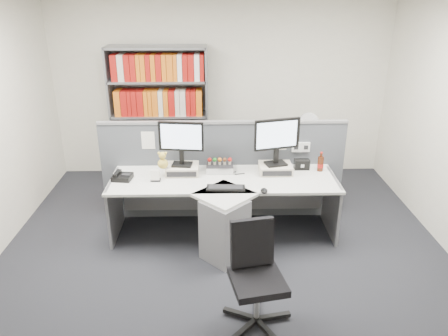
{
  "coord_description": "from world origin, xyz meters",
  "views": [
    {
      "loc": [
        -0.1,
        -3.68,
        2.75
      ],
      "look_at": [
        0.0,
        0.65,
        0.92
      ],
      "focal_mm": 34.5,
      "sensor_mm": 36.0,
      "label": 1
    }
  ],
  "objects_px": {
    "monitor_right": "(277,138)",
    "mouse": "(264,191)",
    "desktop_pc": "(220,167)",
    "cola_bottle": "(320,164)",
    "keyboard": "(226,188)",
    "filing_cabinet": "(305,167)",
    "speaker": "(302,164)",
    "desk_calendar": "(155,176)",
    "desk": "(224,208)",
    "desk_fan": "(309,125)",
    "office_chair": "(255,272)",
    "shelving_unit": "(160,118)",
    "monitor_left": "(181,140)",
    "desk_phone": "(122,177)"
  },
  "relations": [
    {
      "from": "desk_phone",
      "to": "office_chair",
      "type": "distance_m",
      "value": 2.04
    },
    {
      "from": "cola_bottle",
      "to": "speaker",
      "type": "bearing_deg",
      "value": 164.43
    },
    {
      "from": "desk_phone",
      "to": "desktop_pc",
      "type": "bearing_deg",
      "value": 12.04
    },
    {
      "from": "monitor_right",
      "to": "mouse",
      "type": "bearing_deg",
      "value": -109.49
    },
    {
      "from": "desktop_pc",
      "to": "office_chair",
      "type": "distance_m",
      "value": 1.74
    },
    {
      "from": "desktop_pc",
      "to": "mouse",
      "type": "height_order",
      "value": "desktop_pc"
    },
    {
      "from": "desk",
      "to": "desk_fan",
      "type": "xyz_separation_m",
      "value": [
        1.2,
        1.4,
        0.53
      ]
    },
    {
      "from": "desk",
      "to": "mouse",
      "type": "distance_m",
      "value": 0.54
    },
    {
      "from": "cola_bottle",
      "to": "shelving_unit",
      "type": "height_order",
      "value": "shelving_unit"
    },
    {
      "from": "desktop_pc",
      "to": "cola_bottle",
      "type": "bearing_deg",
      "value": -1.87
    },
    {
      "from": "monitor_right",
      "to": "filing_cabinet",
      "type": "distance_m",
      "value": 1.42
    },
    {
      "from": "cola_bottle",
      "to": "desk_calendar",
      "type": "bearing_deg",
      "value": -172.72
    },
    {
      "from": "monitor_right",
      "to": "keyboard",
      "type": "distance_m",
      "value": 0.86
    },
    {
      "from": "filing_cabinet",
      "to": "keyboard",
      "type": "bearing_deg",
      "value": -128.98
    },
    {
      "from": "monitor_right",
      "to": "cola_bottle",
      "type": "relative_size",
      "value": 2.34
    },
    {
      "from": "monitor_right",
      "to": "mouse",
      "type": "relative_size",
      "value": 4.67
    },
    {
      "from": "mouse",
      "to": "filing_cabinet",
      "type": "relative_size",
      "value": 0.17
    },
    {
      "from": "office_chair",
      "to": "shelving_unit",
      "type": "bearing_deg",
      "value": 110.3
    },
    {
      "from": "mouse",
      "to": "speaker",
      "type": "xyz_separation_m",
      "value": [
        0.52,
        0.64,
        0.04
      ]
    },
    {
      "from": "desk_calendar",
      "to": "shelving_unit",
      "type": "bearing_deg",
      "value": 94.31
    },
    {
      "from": "keyboard",
      "to": "office_chair",
      "type": "distance_m",
      "value": 1.22
    },
    {
      "from": "cola_bottle",
      "to": "monitor_left",
      "type": "bearing_deg",
      "value": -178.78
    },
    {
      "from": "cola_bottle",
      "to": "shelving_unit",
      "type": "distance_m",
      "value": 2.51
    },
    {
      "from": "monitor_left",
      "to": "shelving_unit",
      "type": "xyz_separation_m",
      "value": [
        -0.42,
        1.46,
        -0.16
      ]
    },
    {
      "from": "monitor_right",
      "to": "desk",
      "type": "bearing_deg",
      "value": -148.07
    },
    {
      "from": "desk_phone",
      "to": "desk_fan",
      "type": "height_order",
      "value": "desk_fan"
    },
    {
      "from": "cola_bottle",
      "to": "filing_cabinet",
      "type": "height_order",
      "value": "cola_bottle"
    },
    {
      "from": "keyboard",
      "to": "desk_fan",
      "type": "distance_m",
      "value": 1.9
    },
    {
      "from": "office_chair",
      "to": "cola_bottle",
      "type": "bearing_deg",
      "value": 61.1
    },
    {
      "from": "mouse",
      "to": "desk_phone",
      "type": "height_order",
      "value": "desk_phone"
    },
    {
      "from": "office_chair",
      "to": "keyboard",
      "type": "bearing_deg",
      "value": 100.86
    },
    {
      "from": "filing_cabinet",
      "to": "speaker",
      "type": "bearing_deg",
      "value": -105.41
    },
    {
      "from": "cola_bottle",
      "to": "desk_fan",
      "type": "relative_size",
      "value": 0.52
    },
    {
      "from": "monitor_left",
      "to": "cola_bottle",
      "type": "xyz_separation_m",
      "value": [
        1.64,
        0.03,
        -0.33
      ]
    },
    {
      "from": "monitor_right",
      "to": "keyboard",
      "type": "xyz_separation_m",
      "value": [
        -0.6,
        -0.45,
        -0.42
      ]
    },
    {
      "from": "filing_cabinet",
      "to": "monitor_left",
      "type": "bearing_deg",
      "value": -148.89
    },
    {
      "from": "desktop_pc",
      "to": "cola_bottle",
      "type": "xyz_separation_m",
      "value": [
        1.2,
        -0.04,
        0.05
      ]
    },
    {
      "from": "desk",
      "to": "shelving_unit",
      "type": "bearing_deg",
      "value": 115.96
    },
    {
      "from": "speaker",
      "to": "desk_fan",
      "type": "distance_m",
      "value": 0.98
    },
    {
      "from": "monitor_left",
      "to": "filing_cabinet",
      "type": "distance_m",
      "value": 2.12
    },
    {
      "from": "monitor_left",
      "to": "office_chair",
      "type": "xyz_separation_m",
      "value": [
        0.73,
        -1.62,
        -0.64
      ]
    },
    {
      "from": "monitor_left",
      "to": "speaker",
      "type": "height_order",
      "value": "monitor_left"
    },
    {
      "from": "speaker",
      "to": "cola_bottle",
      "type": "height_order",
      "value": "cola_bottle"
    },
    {
      "from": "mouse",
      "to": "cola_bottle",
      "type": "xyz_separation_m",
      "value": [
        0.73,
        0.58,
        0.07
      ]
    },
    {
      "from": "shelving_unit",
      "to": "cola_bottle",
      "type": "bearing_deg",
      "value": -34.82
    },
    {
      "from": "shelving_unit",
      "to": "speaker",
      "type": "bearing_deg",
      "value": -36.61
    },
    {
      "from": "monitor_right",
      "to": "cola_bottle",
      "type": "bearing_deg",
      "value": 3.69
    },
    {
      "from": "monitor_right",
      "to": "shelving_unit",
      "type": "relative_size",
      "value": 0.28
    },
    {
      "from": "desk",
      "to": "speaker",
      "type": "distance_m",
      "value": 1.11
    },
    {
      "from": "desk_calendar",
      "to": "cola_bottle",
      "type": "height_order",
      "value": "cola_bottle"
    }
  ]
}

